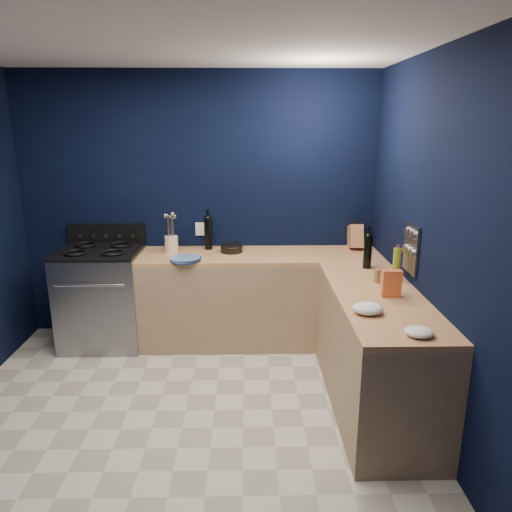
{
  "coord_description": "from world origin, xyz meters",
  "views": [
    {
      "loc": [
        0.47,
        -2.98,
        2.11
      ],
      "look_at": [
        0.55,
        1.0,
        1.0
      ],
      "focal_mm": 33.56,
      "sensor_mm": 36.0,
      "label": 1
    }
  ],
  "objects_px": {
    "gas_range": "(103,299)",
    "utensil_crock": "(171,244)",
    "knife_block": "(355,237)",
    "plate_stack": "(185,259)",
    "crouton_bag": "(391,284)"
  },
  "relations": [
    {
      "from": "gas_range",
      "to": "knife_block",
      "type": "distance_m",
      "value": 2.55
    },
    {
      "from": "utensil_crock",
      "to": "knife_block",
      "type": "xyz_separation_m",
      "value": [
        1.81,
        0.12,
        0.04
      ]
    },
    {
      "from": "utensil_crock",
      "to": "knife_block",
      "type": "bearing_deg",
      "value": 3.79
    },
    {
      "from": "plate_stack",
      "to": "crouton_bag",
      "type": "relative_size",
      "value": 1.37
    },
    {
      "from": "gas_range",
      "to": "plate_stack",
      "type": "bearing_deg",
      "value": -14.68
    },
    {
      "from": "gas_range",
      "to": "knife_block",
      "type": "bearing_deg",
      "value": 4.95
    },
    {
      "from": "gas_range",
      "to": "crouton_bag",
      "type": "height_order",
      "value": "crouton_bag"
    },
    {
      "from": "plate_stack",
      "to": "crouton_bag",
      "type": "xyz_separation_m",
      "value": [
        1.6,
        -0.95,
        0.08
      ]
    },
    {
      "from": "utensil_crock",
      "to": "knife_block",
      "type": "height_order",
      "value": "knife_block"
    },
    {
      "from": "crouton_bag",
      "to": "utensil_crock",
      "type": "bearing_deg",
      "value": 146.53
    },
    {
      "from": "gas_range",
      "to": "utensil_crock",
      "type": "height_order",
      "value": "utensil_crock"
    },
    {
      "from": "knife_block",
      "to": "plate_stack",
      "type": "bearing_deg",
      "value": -163.15
    },
    {
      "from": "utensil_crock",
      "to": "knife_block",
      "type": "distance_m",
      "value": 1.81
    },
    {
      "from": "utensil_crock",
      "to": "gas_range",
      "type": "bearing_deg",
      "value": -171.96
    },
    {
      "from": "plate_stack",
      "to": "knife_block",
      "type": "xyz_separation_m",
      "value": [
        1.64,
        0.43,
        0.1
      ]
    }
  ]
}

